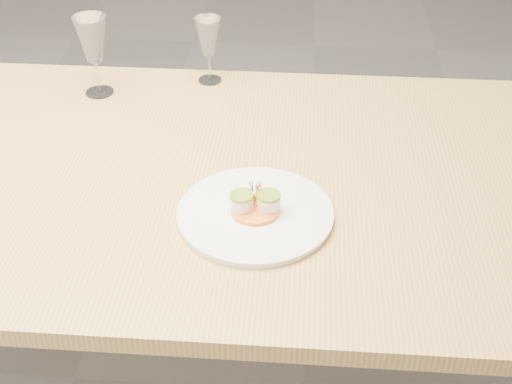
# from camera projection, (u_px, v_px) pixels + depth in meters

# --- Properties ---
(ground) EXTENTS (7.00, 7.00, 0.00)m
(ground) POSITION_uv_depth(u_px,v_px,m) (74.00, 378.00, 2.06)
(ground) COLOR slate
(ground) RESTS_ON ground
(dining_table) EXTENTS (2.40, 1.00, 0.75)m
(dining_table) POSITION_uv_depth(u_px,v_px,m) (30.00, 188.00, 1.66)
(dining_table) COLOR tan
(dining_table) RESTS_ON ground
(dinner_plate) EXTENTS (0.32, 0.32, 0.08)m
(dinner_plate) POSITION_uv_depth(u_px,v_px,m) (255.00, 213.00, 1.45)
(dinner_plate) COLOR white
(dinner_plate) RESTS_ON dining_table
(wine_glass_2) EXTENTS (0.09, 0.09, 0.21)m
(wine_glass_2) POSITION_uv_depth(u_px,v_px,m) (92.00, 41.00, 1.81)
(wine_glass_2) COLOR white
(wine_glass_2) RESTS_ON dining_table
(wine_glass_3) EXTENTS (0.07, 0.07, 0.18)m
(wine_glass_3) POSITION_uv_depth(u_px,v_px,m) (208.00, 38.00, 1.88)
(wine_glass_3) COLOR white
(wine_glass_3) RESTS_ON dining_table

